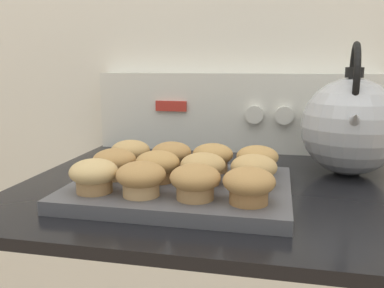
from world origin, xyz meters
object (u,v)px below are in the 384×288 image
at_px(muffin_r1_c0, 114,163).
at_px(tea_kettle, 351,125).
at_px(muffin_r0_c1, 141,178).
at_px(muffin_r2_c0, 131,153).
at_px(muffin_r2_c2, 213,157).
at_px(muffin_r1_c2, 203,168).
at_px(muffin_pan, 181,188).
at_px(muffin_r0_c0, 94,175).
at_px(muffin_r2_c3, 257,159).
at_px(muffin_r1_c1, 158,165).
at_px(muffin_r1_c3, 254,170).
at_px(muffin_r0_c2, 195,181).
at_px(muffin_r2_c1, 172,155).
at_px(muffin_r0_c3, 249,185).

bearing_deg(muffin_r1_c0, tea_kettle, 25.70).
height_order(muffin_r0_c1, muffin_r2_c0, same).
bearing_deg(tea_kettle, muffin_r0_c1, -140.24).
bearing_deg(muffin_r2_c2, muffin_r1_c2, -91.98).
xyz_separation_m(muffin_pan, muffin_r0_c0, (-0.12, -0.08, 0.04)).
distance_m(muffin_r2_c0, muffin_r2_c3, 0.24).
bearing_deg(muffin_r1_c1, muffin_r0_c1, -91.16).
distance_m(muffin_pan, muffin_r2_c3, 0.15).
distance_m(muffin_r0_c1, muffin_r2_c3, 0.23).
xyz_separation_m(muffin_pan, muffin_r1_c3, (0.12, 0.00, 0.04)).
distance_m(muffin_r1_c1, muffin_r2_c3, 0.18).
bearing_deg(muffin_r1_c0, muffin_r1_c2, -0.63).
distance_m(muffin_r1_c0, tea_kettle, 0.47).
relative_size(muffin_r0_c2, muffin_r1_c2, 1.00).
xyz_separation_m(muffin_r2_c3, tea_kettle, (0.18, 0.12, 0.05)).
bearing_deg(muffin_r2_c1, muffin_r2_c3, -0.82).
bearing_deg(muffin_r0_c3, muffin_r2_c2, 115.56).
relative_size(muffin_r0_c1, tea_kettle, 0.29).
relative_size(muffin_r1_c3, muffin_r2_c0, 1.00).
distance_m(muffin_r1_c3, tea_kettle, 0.27).
bearing_deg(muffin_r1_c2, tea_kettle, 37.93).
bearing_deg(muffin_r2_c1, muffin_r2_c0, 179.03).
bearing_deg(muffin_r2_c1, muffin_r1_c2, -47.67).
distance_m(muffin_r0_c1, muffin_r1_c1, 0.08).
distance_m(muffin_r0_c0, muffin_r2_c0, 0.16).
height_order(muffin_r0_c2, muffin_r2_c0, same).
height_order(muffin_r0_c0, muffin_r0_c3, same).
relative_size(muffin_r0_c2, muffin_r2_c1, 1.00).
relative_size(muffin_r1_c2, tea_kettle, 0.29).
height_order(muffin_r0_c1, muffin_r2_c1, same).
height_order(muffin_r1_c3, muffin_r2_c1, same).
bearing_deg(muffin_r2_c0, muffin_r2_c3, -0.87).
height_order(muffin_r1_c3, tea_kettle, tea_kettle).
bearing_deg(muffin_r0_c2, muffin_r0_c3, -2.13).
bearing_deg(muffin_r2_c1, muffin_r1_c3, -26.45).
height_order(muffin_r0_c1, muffin_r2_c3, same).
bearing_deg(muffin_r0_c1, muffin_r2_c2, 63.18).
distance_m(muffin_r2_c0, muffin_r2_c2, 0.16).
bearing_deg(muffin_r1_c1, muffin_r2_c2, 45.77).
height_order(muffin_r1_c1, tea_kettle, tea_kettle).
xyz_separation_m(muffin_r1_c2, muffin_r2_c2, (0.00, 0.08, 0.00)).
xyz_separation_m(muffin_pan, muffin_r0_c3, (0.12, -0.08, 0.04)).
xyz_separation_m(muffin_r0_c0, muffin_r0_c2, (0.16, 0.00, 0.00)).
xyz_separation_m(muffin_pan, tea_kettle, (0.30, 0.20, 0.09)).
bearing_deg(muffin_r0_c2, muffin_r0_c1, -178.63).
relative_size(muffin_r0_c3, muffin_r1_c2, 1.00).
height_order(muffin_r0_c1, muffin_r2_c2, same).
distance_m(muffin_r0_c0, muffin_r1_c3, 0.26).
height_order(muffin_pan, muffin_r1_c3, muffin_r1_c3).
bearing_deg(muffin_r0_c3, muffin_r1_c2, 135.19).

